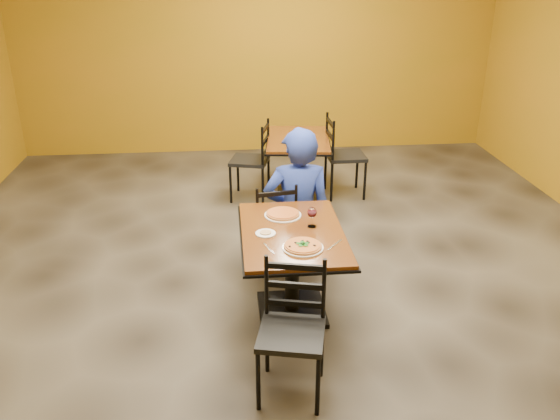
{
  "coord_description": "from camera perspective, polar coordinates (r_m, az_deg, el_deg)",
  "views": [
    {
      "loc": [
        -0.48,
        -4.53,
        2.72
      ],
      "look_at": [
        -0.08,
        -0.3,
        0.85
      ],
      "focal_mm": 36.7,
      "sensor_mm": 36.0,
      "label": 1
    }
  ],
  "objects": [
    {
      "name": "side_plate",
      "position": [
        4.47,
        -1.45,
        -2.35
      ],
      "size": [
        0.16,
        0.16,
        0.01
      ],
      "primitive_type": "cylinder",
      "color": "white",
      "rests_on": "table_main"
    },
    {
      "name": "plate_far",
      "position": [
        4.78,
        0.28,
        -0.52
      ],
      "size": [
        0.31,
        0.31,
        0.01
      ],
      "primitive_type": "cylinder",
      "color": "white",
      "rests_on": "table_main"
    },
    {
      "name": "table_second",
      "position": [
        6.98,
        1.8,
        5.62
      ],
      "size": [
        0.88,
        1.2,
        0.75
      ],
      "rotation": [
        0.0,
        0.0,
        -0.12
      ],
      "color": "#582D0D",
      "rests_on": "floor"
    },
    {
      "name": "chair_main_far",
      "position": [
        5.39,
        -0.78,
        -1.34
      ],
      "size": [
        0.45,
        0.45,
        0.88
      ],
      "primitive_type": null,
      "rotation": [
        0.0,
        0.0,
        3.3
      ],
      "color": "black",
      "rests_on": "floor"
    },
    {
      "name": "knife",
      "position": [
        4.32,
        5.48,
        -3.46
      ],
      "size": [
        0.15,
        0.17,
        0.0
      ],
      "primitive_type": "cube",
      "rotation": [
        0.0,
        0.0,
        -0.7
      ],
      "color": "silver",
      "rests_on": "table_main"
    },
    {
      "name": "dip",
      "position": [
        4.47,
        -1.45,
        -2.24
      ],
      "size": [
        0.09,
        0.09,
        0.01
      ],
      "primitive_type": "cylinder",
      "color": "tan",
      "rests_on": "side_plate"
    },
    {
      "name": "pizza_main",
      "position": [
        4.25,
        2.29,
        -3.57
      ],
      "size": [
        0.28,
        0.28,
        0.02
      ],
      "primitive_type": "cylinder",
      "color": "#8F2F0A",
      "rests_on": "plate_main"
    },
    {
      "name": "wine_glass",
      "position": [
        4.56,
        3.2,
        -0.63
      ],
      "size": [
        0.08,
        0.08,
        0.18
      ],
      "primitive_type": null,
      "color": "white",
      "rests_on": "table_main"
    },
    {
      "name": "chair_second_right",
      "position": [
        7.09,
        6.56,
        5.35
      ],
      "size": [
        0.46,
        0.46,
        1.0
      ],
      "primitive_type": null,
      "rotation": [
        0.0,
        0.0,
        1.59
      ],
      "color": "black",
      "rests_on": "floor"
    },
    {
      "name": "table_main",
      "position": [
        4.6,
        1.23,
        -4.31
      ],
      "size": [
        0.83,
        1.23,
        0.75
      ],
      "color": "#582D0D",
      "rests_on": "floor"
    },
    {
      "name": "pizza_far",
      "position": [
        4.78,
        0.28,
        -0.34
      ],
      "size": [
        0.28,
        0.28,
        0.02
      ],
      "primitive_type": "cylinder",
      "color": "orange",
      "rests_on": "plate_far"
    },
    {
      "name": "floor",
      "position": [
        5.31,
        0.55,
        -7.08
      ],
      "size": [
        7.0,
        8.0,
        0.01
      ],
      "primitive_type": "cube",
      "color": "black",
      "rests_on": "ground"
    },
    {
      "name": "fork",
      "position": [
        4.25,
        -1.13,
        -3.84
      ],
      "size": [
        0.07,
        0.19,
        0.0
      ],
      "primitive_type": "cube",
      "rotation": [
        0.0,
        0.0,
        0.32
      ],
      "color": "silver",
      "rests_on": "table_main"
    },
    {
      "name": "plate_main",
      "position": [
        4.26,
        2.28,
        -3.76
      ],
      "size": [
        0.31,
        0.31,
        0.01
      ],
      "primitive_type": "cylinder",
      "color": "white",
      "rests_on": "table_main"
    },
    {
      "name": "chair_main_near",
      "position": [
        3.82,
        1.15,
        -12.32
      ],
      "size": [
        0.51,
        0.51,
        0.94
      ],
      "primitive_type": null,
      "rotation": [
        0.0,
        0.0,
        -0.22
      ],
      "color": "black",
      "rests_on": "floor"
    },
    {
      "name": "wall_back",
      "position": [
        8.63,
        -2.26,
        15.6
      ],
      "size": [
        7.0,
        0.01,
        3.0
      ],
      "primitive_type": "cube",
      "color": "#A16B11",
      "rests_on": "ground"
    },
    {
      "name": "diner",
      "position": [
        5.38,
        1.8,
        1.35
      ],
      "size": [
        0.67,
        0.45,
        1.34
      ],
      "primitive_type": "imported",
      "rotation": [
        0.0,
        0.0,
        3.11
      ],
      "color": "navy",
      "rests_on": "floor"
    },
    {
      "name": "chair_second_left",
      "position": [
        6.95,
        -3.05,
        4.93
      ],
      "size": [
        0.53,
        0.53,
        0.96
      ],
      "primitive_type": null,
      "rotation": [
        0.0,
        0.0,
        -1.82
      ],
      "color": "black",
      "rests_on": "floor"
    }
  ]
}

